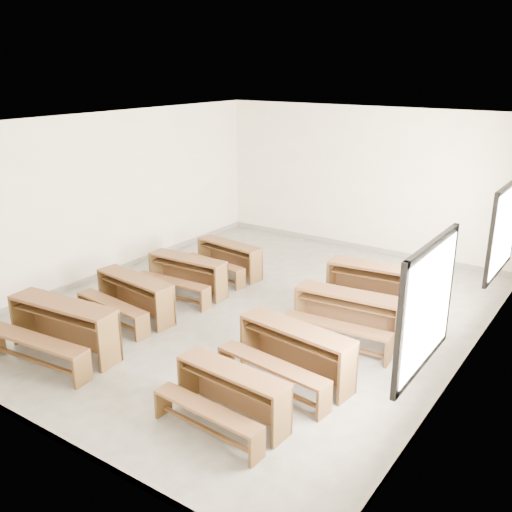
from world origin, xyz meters
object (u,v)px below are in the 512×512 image
Objects in this scene: desk_set_0 at (61,325)px; desk_set_4 at (230,392)px; desk_set_1 at (133,294)px; desk_set_2 at (186,273)px; desk_set_7 at (378,285)px; desk_set_5 at (294,350)px; desk_set_6 at (347,313)px; desk_set_3 at (228,257)px.

desk_set_0 reaches higher than desk_set_4.
desk_set_1 reaches higher than desk_set_2.
desk_set_7 reaches higher than desk_set_1.
desk_set_4 is 0.87× the size of desk_set_5.
desk_set_1 is (-0.09, 1.50, -0.05)m from desk_set_0.
desk_set_7 is at bearing 96.23° from desk_set_5.
desk_set_5 is at bearing 16.77° from desk_set_0.
desk_set_4 is 2.73m from desk_set_6.
desk_set_7 is at bearing 46.54° from desk_set_0.
desk_set_7 reaches higher than desk_set_6.
desk_set_2 is at bearing -84.52° from desk_set_3.
desk_set_0 is 1.20× the size of desk_set_3.
desk_set_7 reaches higher than desk_set_4.
desk_set_0 is at bearing -144.01° from desk_set_6.
desk_set_5 is 1.01× the size of desk_set_6.
desk_set_4 is 4.01m from desk_set_7.
desk_set_5 is at bearing -27.83° from desk_set_2.
desk_set_2 reaches higher than desk_set_3.
desk_set_1 is 0.89× the size of desk_set_7.
desk_set_4 is at bearing -18.53° from desk_set_1.
desk_set_5 reaches higher than desk_set_6.
desk_set_6 is (3.20, 2.79, -0.03)m from desk_set_0.
desk_set_0 is 4.25m from desk_set_6.
desk_set_0 is 1.17× the size of desk_set_2.
desk_set_1 is 1.04× the size of desk_set_2.
desk_set_5 reaches higher than desk_set_1.
desk_set_3 is 3.17m from desk_set_7.
desk_set_5 reaches higher than desk_set_2.
desk_set_3 is at bearing 130.92° from desk_set_4.
desk_set_6 reaches higher than desk_set_3.
desk_set_4 is (3.02, -3.95, 0.00)m from desk_set_3.
desk_set_4 is at bearing -98.93° from desk_set_7.
desk_set_4 is 0.88× the size of desk_set_6.
desk_set_6 is at bearing -94.68° from desk_set_7.
desk_set_1 is 1.29m from desk_set_2.
desk_set_0 is 1.06× the size of desk_set_5.
desk_set_1 is 1.08× the size of desk_set_4.
desk_set_3 is 0.83× the size of desk_set_7.
desk_set_1 is 3.24m from desk_set_5.
desk_set_5 is (3.14, 1.30, -0.03)m from desk_set_0.
desk_set_5 is at bearing -33.71° from desk_set_3.
desk_set_4 is (3.01, 0.07, -0.08)m from desk_set_0.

